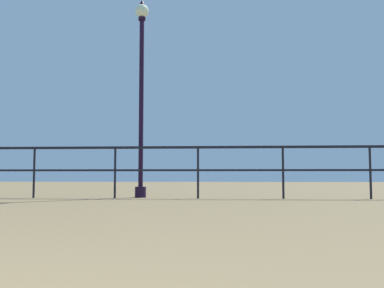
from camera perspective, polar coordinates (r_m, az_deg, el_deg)
pier_railing at (r=8.58m, az=-4.74°, el=-2.15°), size 21.59×0.05×1.03m
lamppost_center at (r=9.13m, az=-6.71°, el=8.19°), size 0.29×0.29×4.16m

